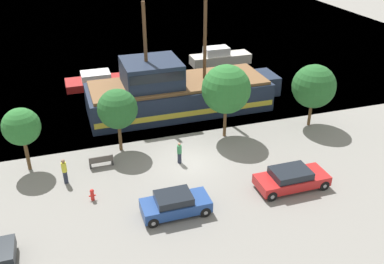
% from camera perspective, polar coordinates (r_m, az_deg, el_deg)
% --- Properties ---
extents(ground_plane, '(160.00, 160.00, 0.00)m').
position_cam_1_polar(ground_plane, '(29.61, -0.47, -4.03)').
color(ground_plane, gray).
extents(water_surface, '(80.00, 80.00, 0.00)m').
position_cam_1_polar(water_surface, '(70.15, -11.70, 14.51)').
color(water_surface, slate).
rests_on(water_surface, ground).
extents(pirate_ship, '(16.63, 5.49, 10.55)m').
position_cam_1_polar(pirate_ship, '(36.46, -2.11, 5.37)').
color(pirate_ship, '#192338').
rests_on(pirate_ship, water_surface).
extents(moored_boat_dockside, '(6.86, 2.60, 1.44)m').
position_cam_1_polar(moored_boat_dockside, '(43.02, -12.13, 6.71)').
color(moored_boat_dockside, maroon).
rests_on(moored_boat_dockside, water_surface).
extents(moored_boat_outer, '(6.71, 2.10, 1.92)m').
position_cam_1_polar(moored_boat_outer, '(48.37, 3.71, 9.90)').
color(moored_boat_outer, '#B7B2A8').
rests_on(moored_boat_outer, water_surface).
extents(parked_car_curb_front, '(4.53, 1.97, 1.32)m').
position_cam_1_polar(parked_car_curb_front, '(27.45, 13.11, -6.05)').
color(parked_car_curb_front, '#B21E1E').
rests_on(parked_car_curb_front, ground_plane).
extents(parked_car_curb_mid, '(3.92, 1.79, 1.34)m').
position_cam_1_polar(parked_car_curb_mid, '(24.68, -2.26, -9.56)').
color(parked_car_curb_mid, navy).
rests_on(parked_car_curb_mid, ground_plane).
extents(fire_hydrant, '(0.42, 0.25, 0.76)m').
position_cam_1_polar(fire_hydrant, '(26.52, -13.16, -8.08)').
color(fire_hydrant, red).
rests_on(fire_hydrant, ground_plane).
extents(bench_promenade_east, '(1.60, 0.45, 0.85)m').
position_cam_1_polar(bench_promenade_east, '(29.56, -12.02, -3.80)').
color(bench_promenade_east, '#4C4742').
rests_on(bench_promenade_east, ground_plane).
extents(pedestrian_walking_near, '(0.32, 0.32, 1.56)m').
position_cam_1_polar(pedestrian_walking_near, '(29.16, -1.69, -2.80)').
color(pedestrian_walking_near, '#232838').
rests_on(pedestrian_walking_near, ground_plane).
extents(pedestrian_walking_far, '(0.32, 0.32, 1.73)m').
position_cam_1_polar(pedestrian_walking_far, '(28.21, -16.63, -5.03)').
color(pedestrian_walking_far, '#232838').
rests_on(pedestrian_walking_far, ground_plane).
extents(tree_row_east, '(2.44, 2.44, 4.43)m').
position_cam_1_polar(tree_row_east, '(29.39, -21.81, 0.65)').
color(tree_row_east, brown).
rests_on(tree_row_east, ground_plane).
extents(tree_row_mideast, '(2.80, 2.80, 4.67)m').
position_cam_1_polar(tree_row_mideast, '(30.00, -9.90, 3.04)').
color(tree_row_mideast, brown).
rests_on(tree_row_mideast, ground_plane).
extents(tree_row_midwest, '(3.62, 3.62, 5.67)m').
position_cam_1_polar(tree_row_midwest, '(31.37, 4.58, 5.71)').
color(tree_row_midwest, brown).
rests_on(tree_row_midwest, ground_plane).
extents(tree_row_west, '(3.39, 3.39, 5.03)m').
position_cam_1_polar(tree_row_west, '(34.52, 15.93, 5.87)').
color(tree_row_west, brown).
rests_on(tree_row_west, ground_plane).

